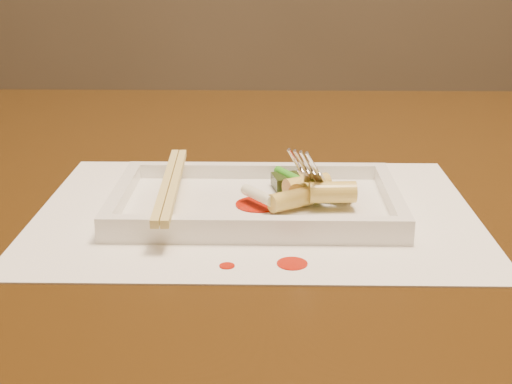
{
  "coord_description": "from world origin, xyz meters",
  "views": [
    {
      "loc": [
        -0.02,
        -0.73,
        0.99
      ],
      "look_at": [
        -0.03,
        -0.12,
        0.77
      ],
      "focal_mm": 50.0,
      "sensor_mm": 36.0,
      "label": 1
    }
  ],
  "objects_px": {
    "placemat": "(256,211)",
    "chopstick_a": "(166,184)",
    "table": "(285,259)",
    "fork": "(333,119)",
    "plate_base": "(256,206)"
  },
  "relations": [
    {
      "from": "plate_base",
      "to": "fork",
      "type": "distance_m",
      "value": 0.11
    },
    {
      "from": "placemat",
      "to": "chopstick_a",
      "type": "distance_m",
      "value": 0.09
    },
    {
      "from": "table",
      "to": "placemat",
      "type": "bearing_deg",
      "value": -104.79
    },
    {
      "from": "plate_base",
      "to": "chopstick_a",
      "type": "height_order",
      "value": "chopstick_a"
    },
    {
      "from": "chopstick_a",
      "to": "placemat",
      "type": "bearing_deg",
      "value": 0.0
    },
    {
      "from": "table",
      "to": "plate_base",
      "type": "distance_m",
      "value": 0.16
    },
    {
      "from": "placemat",
      "to": "fork",
      "type": "relative_size",
      "value": 2.86
    },
    {
      "from": "plate_base",
      "to": "chopstick_a",
      "type": "bearing_deg",
      "value": 180.0
    },
    {
      "from": "table",
      "to": "plate_base",
      "type": "relative_size",
      "value": 5.38
    },
    {
      "from": "table",
      "to": "placemat",
      "type": "height_order",
      "value": "placemat"
    },
    {
      "from": "placemat",
      "to": "plate_base",
      "type": "height_order",
      "value": "plate_base"
    },
    {
      "from": "table",
      "to": "placemat",
      "type": "xyz_separation_m",
      "value": [
        -0.03,
        -0.12,
        0.1
      ]
    },
    {
      "from": "table",
      "to": "fork",
      "type": "relative_size",
      "value": 10.0
    },
    {
      "from": "table",
      "to": "plate_base",
      "type": "bearing_deg",
      "value": -104.79
    },
    {
      "from": "table",
      "to": "placemat",
      "type": "distance_m",
      "value": 0.16
    }
  ]
}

